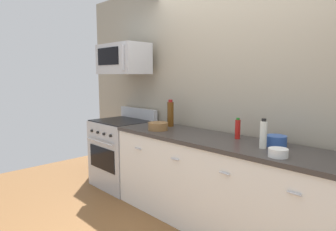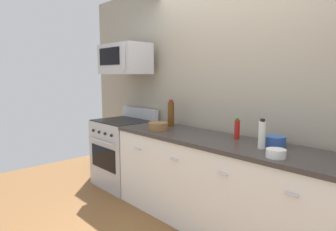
% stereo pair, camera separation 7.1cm
% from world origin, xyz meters
% --- Properties ---
extents(ground_plane, '(6.73, 6.73, 0.00)m').
position_xyz_m(ground_plane, '(0.00, 0.00, 0.00)').
color(ground_plane, brown).
extents(back_wall, '(5.61, 0.10, 2.70)m').
position_xyz_m(back_wall, '(0.00, 0.41, 1.35)').
color(back_wall, '#9E937F').
rests_on(back_wall, ground_plane).
extents(counter_unit, '(2.52, 0.66, 0.92)m').
position_xyz_m(counter_unit, '(0.00, -0.00, 0.46)').
color(counter_unit, white).
rests_on(counter_unit, ground_plane).
extents(range_oven, '(0.76, 0.69, 1.07)m').
position_xyz_m(range_oven, '(-1.64, 0.00, 0.47)').
color(range_oven, '#B7BABF').
rests_on(range_oven, ground_plane).
extents(microwave, '(0.74, 0.44, 0.40)m').
position_xyz_m(microwave, '(-1.64, 0.05, 1.75)').
color(microwave, '#B7BABF').
extents(bottle_wine_amber, '(0.08, 0.08, 0.33)m').
position_xyz_m(bottle_wine_amber, '(-0.85, 0.16, 1.07)').
color(bottle_wine_amber, '#59330F').
rests_on(bottle_wine_amber, countertop_slab).
extents(bottle_vinegar_white, '(0.06, 0.06, 0.26)m').
position_xyz_m(bottle_vinegar_white, '(0.47, -0.02, 1.04)').
color(bottle_vinegar_white, silver).
rests_on(bottle_vinegar_white, countertop_slab).
extents(bottle_hot_sauce_red, '(0.05, 0.05, 0.21)m').
position_xyz_m(bottle_hot_sauce_red, '(0.11, 0.14, 1.02)').
color(bottle_hot_sauce_red, '#B21914').
rests_on(bottle_hot_sauce_red, countertop_slab).
extents(bowl_white_ceramic, '(0.15, 0.15, 0.07)m').
position_xyz_m(bowl_white_ceramic, '(0.68, -0.19, 0.95)').
color(bowl_white_ceramic, white).
rests_on(bowl_white_ceramic, countertop_slab).
extents(bowl_wooden_salad, '(0.22, 0.22, 0.09)m').
position_xyz_m(bowl_wooden_salad, '(-0.77, -0.11, 0.97)').
color(bowl_wooden_salad, brown).
rests_on(bowl_wooden_salad, countertop_slab).
extents(bowl_blue_mixing, '(0.19, 0.19, 0.09)m').
position_xyz_m(bowl_blue_mixing, '(0.51, 0.12, 0.97)').
color(bowl_blue_mixing, '#2D519E').
rests_on(bowl_blue_mixing, countertop_slab).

